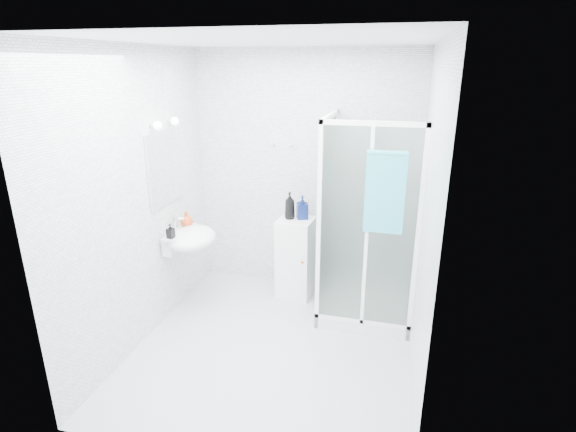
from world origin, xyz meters
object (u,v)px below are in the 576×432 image
(hand_towel, at_px, (385,191))
(soap_dispenser_orange, at_px, (187,219))
(shampoo_bottle_b, at_px, (302,207))
(soap_dispenser_black, at_px, (170,231))
(shampoo_bottle_a, at_px, (290,206))
(wall_basin, at_px, (190,238))
(storage_cabinet, at_px, (296,258))
(shower_enclosure, at_px, (358,275))

(hand_towel, distance_m, soap_dispenser_orange, 2.03)
(shampoo_bottle_b, height_order, soap_dispenser_black, shampoo_bottle_b)
(soap_dispenser_black, bearing_deg, soap_dispenser_orange, 89.09)
(shampoo_bottle_a, height_order, soap_dispenser_black, shampoo_bottle_a)
(wall_basin, bearing_deg, storage_cabinet, 30.95)
(storage_cabinet, height_order, hand_towel, hand_towel)
(wall_basin, relative_size, hand_towel, 0.79)
(storage_cabinet, distance_m, hand_towel, 1.50)
(storage_cabinet, bearing_deg, hand_towel, -30.87)
(hand_towel, relative_size, shampoo_bottle_b, 2.85)
(shampoo_bottle_b, xyz_separation_m, soap_dispenser_orange, (-1.10, -0.48, -0.06))
(shampoo_bottle_a, xyz_separation_m, soap_dispenser_orange, (-0.97, -0.45, -0.08))
(shower_enclosure, bearing_deg, wall_basin, -169.19)
(hand_towel, distance_m, shampoo_bottle_b, 1.19)
(shower_enclosure, xyz_separation_m, wall_basin, (-1.66, -0.32, 0.35))
(shampoo_bottle_a, bearing_deg, wall_basin, -146.53)
(wall_basin, xyz_separation_m, shampoo_bottle_a, (0.88, 0.58, 0.23))
(soap_dispenser_orange, bearing_deg, shampoo_bottle_b, 23.73)
(shower_enclosure, xyz_separation_m, hand_towel, (0.21, -0.40, 0.99))
(shower_enclosure, relative_size, storage_cabinet, 2.27)
(shampoo_bottle_a, bearing_deg, soap_dispenser_black, -141.60)
(shampoo_bottle_a, distance_m, shampoo_bottle_b, 0.13)
(wall_basin, distance_m, shampoo_bottle_a, 1.08)
(hand_towel, bearing_deg, soap_dispenser_orange, 173.56)
(hand_towel, xyz_separation_m, shampoo_bottle_b, (-0.86, 0.70, -0.43))
(storage_cabinet, height_order, soap_dispenser_orange, soap_dispenser_orange)
(shampoo_bottle_b, relative_size, soap_dispenser_orange, 1.52)
(hand_towel, height_order, shampoo_bottle_b, hand_towel)
(shampoo_bottle_b, xyz_separation_m, soap_dispenser_black, (-1.10, -0.81, -0.07))
(shower_enclosure, xyz_separation_m, shampoo_bottle_b, (-0.65, 0.30, 0.56))
(soap_dispenser_black, bearing_deg, shampoo_bottle_b, 36.25)
(storage_cabinet, bearing_deg, soap_dispenser_orange, -152.63)
(soap_dispenser_black, bearing_deg, shampoo_bottle_a, 38.40)
(wall_basin, bearing_deg, shampoo_bottle_a, 33.47)
(wall_basin, distance_m, soap_dispenser_black, 0.25)
(hand_towel, xyz_separation_m, shampoo_bottle_a, (-0.99, 0.67, -0.41))
(storage_cabinet, height_order, soap_dispenser_black, soap_dispenser_black)
(shower_enclosure, xyz_separation_m, storage_cabinet, (-0.70, 0.25, -0.01))
(shampoo_bottle_a, relative_size, soap_dispenser_black, 2.05)
(storage_cabinet, distance_m, shampoo_bottle_b, 0.57)
(storage_cabinet, height_order, shampoo_bottle_a, shampoo_bottle_a)
(storage_cabinet, xyz_separation_m, hand_towel, (0.92, -0.66, 1.00))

